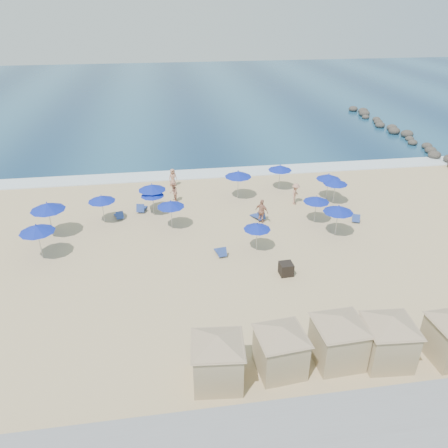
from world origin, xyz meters
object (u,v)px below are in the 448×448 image
at_px(cabana_0, 218,353).
at_px(beachgoer_0, 174,193).
at_px(trash_bin, 286,269).
at_px(umbrella_7, 238,174).
at_px(umbrella_6, 257,227).
at_px(umbrella_8, 316,199).
at_px(umbrella_4, 152,194).
at_px(rock_jetty, 399,133).
at_px(cabana_3, 389,333).
at_px(cabana_2, 339,333).
at_px(cabana_1, 281,343).
at_px(umbrella_5, 152,187).
at_px(beachgoer_1, 262,211).
at_px(beachgoer_2, 295,194).
at_px(umbrella_0, 47,207).
at_px(beachgoer_3, 173,178).
at_px(umbrella_2, 101,198).
at_px(umbrella_12, 336,181).
at_px(umbrella_1, 37,229).
at_px(umbrella_11, 338,209).
at_px(umbrella_3, 171,204).
at_px(umbrella_10, 329,177).
at_px(umbrella_9, 280,168).

height_order(cabana_0, beachgoer_0, cabana_0).
distance_m(trash_bin, umbrella_7, 11.70).
height_order(umbrella_6, umbrella_8, umbrella_8).
relative_size(umbrella_4, umbrella_6, 1.00).
bearing_deg(beachgoer_0, cabana_0, 6.15).
distance_m(rock_jetty, cabana_3, 39.40).
distance_m(cabana_2, cabana_3, 2.23).
height_order(cabana_1, umbrella_5, cabana_1).
bearing_deg(beachgoer_0, beachgoer_1, 56.34).
bearing_deg(umbrella_4, beachgoer_2, 1.64).
bearing_deg(umbrella_0, umbrella_5, 22.71).
xyz_separation_m(beachgoer_0, beachgoer_3, (0.09, 3.37, -0.01)).
relative_size(umbrella_0, beachgoer_0, 1.66).
height_order(cabana_3, umbrella_7, cabana_3).
xyz_separation_m(cabana_3, beachgoer_2, (0.95, 17.31, -0.75)).
bearing_deg(umbrella_2, umbrella_12, 2.20).
distance_m(cabana_0, beachgoer_3, 22.63).
xyz_separation_m(umbrella_5, beachgoer_3, (1.75, 5.07, -1.29)).
bearing_deg(umbrella_0, umbrella_6, -15.99).
relative_size(cabana_2, beachgoer_3, 2.83).
relative_size(umbrella_1, umbrella_6, 1.23).
distance_m(cabana_3, umbrella_11, 11.94).
relative_size(umbrella_1, umbrella_3, 1.12).
relative_size(cabana_2, umbrella_10, 1.98).
relative_size(umbrella_5, umbrella_7, 0.96).
xyz_separation_m(umbrella_1, umbrella_3, (8.44, 2.91, -0.22)).
distance_m(cabana_0, umbrella_4, 17.24).
xyz_separation_m(cabana_3, umbrella_3, (-9.13, 14.54, 0.32)).
relative_size(rock_jetty, umbrella_3, 11.92).
distance_m(cabana_2, umbrella_10, 18.49).
xyz_separation_m(umbrella_1, umbrella_2, (3.49, 4.56, -0.21)).
bearing_deg(trash_bin, umbrella_4, 127.14).
relative_size(cabana_3, umbrella_12, 2.03).
bearing_deg(cabana_1, rock_jetty, 54.94).
relative_size(cabana_0, beachgoer_2, 2.58).
distance_m(umbrella_4, umbrella_11, 13.69).
distance_m(umbrella_1, umbrella_4, 8.93).
distance_m(cabana_1, umbrella_2, 18.44).
bearing_deg(umbrella_0, beachgoer_0, 28.08).
height_order(umbrella_2, umbrella_6, umbrella_2).
bearing_deg(rock_jetty, cabana_0, -127.92).
bearing_deg(umbrella_10, umbrella_6, -136.18).
relative_size(trash_bin, beachgoer_3, 0.49).
height_order(umbrella_7, umbrella_11, umbrella_7).
bearing_deg(umbrella_3, umbrella_9, 31.48).
xyz_separation_m(umbrella_7, umbrella_9, (3.89, 1.35, -0.16)).
height_order(cabana_3, umbrella_3, cabana_3).
bearing_deg(beachgoer_3, umbrella_0, -161.40).
distance_m(trash_bin, umbrella_8, 7.67).
xyz_separation_m(umbrella_6, umbrella_12, (7.77, 6.30, 0.15)).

